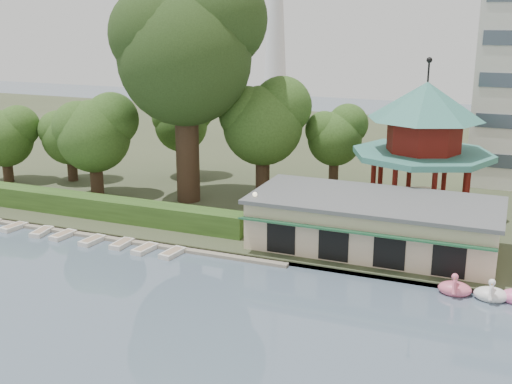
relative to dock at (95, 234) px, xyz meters
The scene contains 11 objects.
ground_plane 20.97m from the dock, 55.10° to the right, with size 220.00×220.00×0.00m, color slate.
shore 36.81m from the dock, 70.97° to the left, with size 220.00×70.00×0.40m, color #424930.
embankment 12.00m from the dock, ahead, with size 220.00×0.60×0.30m, color gray.
dock is the anchor object (origin of this frame).
boathouse 22.62m from the dock, 12.24° to the left, with size 18.60×9.39×3.90m.
pavilion 29.14m from the dock, 31.66° to the left, with size 12.40×12.40×13.50m.
hedge 4.61m from the dock, 132.27° to the left, with size 30.00×2.00×1.80m, color #365A21.
lamp_post 13.99m from the dock, ahead, with size 0.36×0.36×4.28m.
big_tree 18.63m from the dock, 73.94° to the left, with size 13.39×12.48×21.34m.
small_trees 15.08m from the dock, 96.06° to the left, with size 39.18×16.44×11.61m.
moored_rowboats 3.61m from the dock, 156.61° to the right, with size 24.19×2.75×0.36m.
Camera 1 is at (19.11, -24.09, 17.82)m, focal length 45.00 mm.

